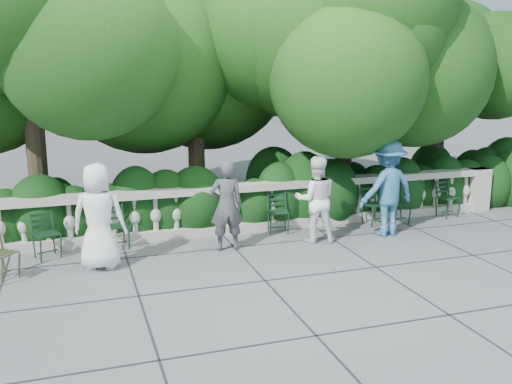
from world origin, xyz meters
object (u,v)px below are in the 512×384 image
object	(u,v)px
person_woman_grey	(226,206)
person_older_blue	(387,188)
chair_a	(120,251)
chair_f	(452,218)
chair_weathered	(11,282)
chair_c	(279,235)
chair_e	(401,225)
person_businessman	(99,216)
chair_b	(51,260)
chair_d	(378,226)
person_casual_man	(316,199)

from	to	relation	value
person_woman_grey	person_older_blue	bearing A→B (deg)	-177.49
chair_a	chair_f	world-z (taller)	same
chair_a	chair_weathered	xyz separation A→B (m)	(-1.79, -1.02, 0.00)
chair_c	chair_e	xyz separation A→B (m)	(2.76, -0.15, 0.00)
chair_weathered	person_businessman	world-z (taller)	person_businessman
chair_b	chair_d	xyz separation A→B (m)	(6.60, 0.11, 0.00)
chair_c	person_casual_man	xyz separation A→B (m)	(0.51, -0.61, 0.84)
chair_weathered	person_businessman	bearing A→B (deg)	-41.40
chair_e	person_casual_man	world-z (taller)	person_casual_man
chair_b	person_older_blue	size ratio (longest dim) A/B	0.43
chair_d	chair_c	bearing A→B (deg)	164.27
person_businessman	person_older_blue	distance (m)	5.60
chair_e	person_woman_grey	size ratio (longest dim) A/B	0.49
chair_f	chair_d	bearing A→B (deg)	170.58
chair_d	person_woman_grey	size ratio (longest dim) A/B	0.49
chair_f	chair_a	bearing A→B (deg)	169.00
chair_b	person_casual_man	world-z (taller)	person_casual_man
person_woman_grey	person_casual_man	bearing A→B (deg)	-177.13
person_businessman	person_older_blue	world-z (taller)	person_older_blue
person_businessman	person_woman_grey	size ratio (longest dim) A/B	1.06
chair_c	chair_weathered	size ratio (longest dim) A/B	1.00
chair_c	person_woman_grey	distance (m)	1.63
chair_weathered	person_woman_grey	distance (m)	3.83
chair_f	person_older_blue	xyz separation A→B (m)	(-2.10, -0.65, 0.97)
chair_weathered	chair_f	bearing A→B (deg)	-43.07
chair_weathered	chair_b	bearing A→B (deg)	6.66
chair_c	chair_f	world-z (taller)	same
chair_b	person_businessman	bearing A→B (deg)	-61.71
chair_a	chair_c	world-z (taller)	same
chair_a	chair_f	bearing A→B (deg)	-10.26
chair_a	person_casual_man	distance (m)	3.83
chair_f	person_woman_grey	size ratio (longest dim) A/B	0.49
chair_a	chair_f	size ratio (longest dim) A/B	1.00
chair_e	person_businessman	bearing A→B (deg)	-175.53
chair_b	chair_c	xyz separation A→B (m)	(4.37, 0.18, 0.00)
chair_weathered	person_woman_grey	size ratio (longest dim) A/B	0.49
person_casual_man	chair_e	bearing A→B (deg)	-154.85
chair_b	chair_e	distance (m)	7.13
chair_c	chair_b	bearing A→B (deg)	-167.26
person_businessman	person_casual_man	distance (m)	4.07
chair_weathered	person_woman_grey	xyz separation A→B (m)	(3.71, 0.49, 0.85)
person_casual_man	person_older_blue	world-z (taller)	person_older_blue
chair_d	person_older_blue	bearing A→B (deg)	-120.75
chair_a	person_casual_man	world-z (taller)	person_casual_man
chair_weathered	person_older_blue	world-z (taller)	person_older_blue
chair_d	chair_f	distance (m)	1.93
chair_a	chair_f	xyz separation A→B (m)	(7.33, 0.05, 0.00)
person_older_blue	chair_d	bearing A→B (deg)	-116.37
chair_weathered	chair_d	bearing A→B (deg)	-41.82
chair_b	chair_weathered	bearing A→B (deg)	-145.55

